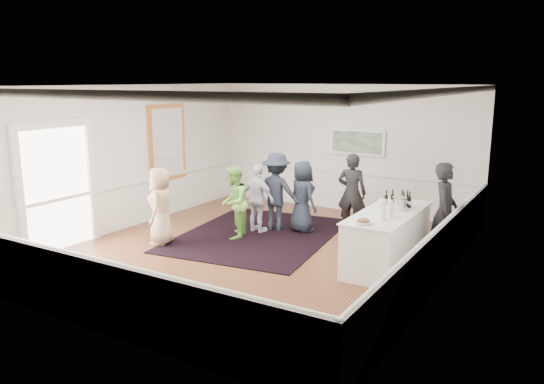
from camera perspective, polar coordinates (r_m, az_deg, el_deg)
The scene contains 23 objects.
floor at distance 10.50m, azimuth -1.42°, elevation -6.35°, with size 8.00×8.00×0.00m, color brown.
ceiling at distance 9.97m, azimuth -1.52°, elevation 11.40°, with size 7.00×8.00×0.02m, color white.
wall_left at distance 12.33m, azimuth -15.35°, elevation 3.63°, with size 0.02×8.00×3.20m, color white.
wall_right at distance 8.77m, azimuth 18.20°, elevation 0.18°, with size 0.02×8.00×3.20m, color white.
wall_back at distance 13.62m, azimuth 7.64°, elevation 4.71°, with size 7.00×0.02×3.20m, color white.
wall_front at distance 7.14m, azimuth -18.99°, elevation -2.49°, with size 7.00×0.02×3.20m, color white.
wainscoting at distance 10.35m, azimuth -1.44°, elevation -3.72°, with size 7.00×8.00×1.00m, color white, non-canonical shape.
mirror at distance 13.19m, azimuth -11.17°, elevation 5.23°, with size 0.05×1.25×1.85m.
doorway at distance 11.11m, azimuth -22.17°, elevation 1.32°, with size 0.10×1.78×2.56m.
landscape_painting at distance 13.39m, azimuth 9.14°, elevation 5.32°, with size 1.44×0.06×0.66m.
area_rug at distance 11.52m, azimuth -1.52°, elevation -4.62°, with size 3.05×4.01×0.02m, color black.
serving_table at distance 9.81m, azimuth 12.30°, elevation -4.89°, with size 0.93×2.45×0.99m.
bartender at distance 10.28m, azimuth 18.06°, elevation -2.03°, with size 0.67×0.44×1.83m, color black.
guest_tan at distance 10.98m, azimuth -11.89°, elevation -1.50°, with size 0.77×0.50×1.58m, color tan.
guest_green at distance 11.17m, azimuth -4.12°, elevation -1.12°, with size 0.75×0.59×1.55m, color #83D153.
guest_lilac at distance 11.58m, azimuth -1.53°, elevation -0.72°, with size 0.89×0.37×1.51m, color silver.
guest_dark_a at distance 11.70m, azimuth 0.48°, elevation 0.01°, with size 1.13×0.65×1.74m, color #1D2331.
guest_dark_b at distance 11.74m, azimuth 8.58°, elevation -0.08°, with size 0.64×0.42×1.75m, color black.
guest_navy at distance 11.64m, azimuth 3.30°, elevation -0.49°, with size 0.77×0.50×1.58m, color #1D2331.
wine_bottles at distance 10.14m, azimuth 13.51°, elevation -0.62°, with size 0.50×0.27×0.31m.
juice_pitchers at distance 9.37m, azimuth 11.96°, elevation -1.79°, with size 0.37×0.65×0.24m.
ice_bucket at distance 9.84m, azimuth 13.54°, elevation -1.24°, with size 0.26×0.26×0.24m, color silver.
nut_bowl at distance 8.79m, azimuth 9.81°, elevation -3.18°, with size 0.27×0.27×0.08m.
Camera 1 is at (5.36, -8.40, 3.31)m, focal length 35.00 mm.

